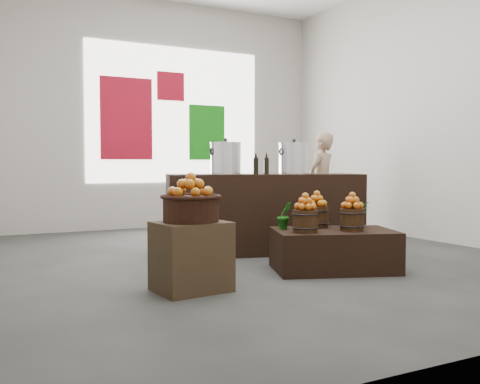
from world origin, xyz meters
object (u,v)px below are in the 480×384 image
crate (191,256)px  stock_pot_left (225,159)px  counter (264,213)px  wicker_basket (191,209)px  stock_pot_center (294,159)px  shopper (321,183)px  display_table (334,250)px

crate → stock_pot_left: bearing=55.6°
counter → crate: bearing=-120.8°
wicker_basket → stock_pot_center: bearing=35.4°
crate → stock_pot_center: (1.98, 1.41, 0.88)m
stock_pot_center → wicker_basket: bearing=-144.6°
crate → wicker_basket: 0.42m
stock_pot_center → shopper: 1.91m
display_table → shopper: bearing=76.7°
stock_pot_center → shopper: bearing=43.5°
crate → wicker_basket: wicker_basket is taller
stock_pot_left → counter: bearing=-15.9°
stock_pot_left → shopper: 2.48m
wicker_basket → shopper: (3.34, 2.70, 0.09)m
stock_pot_left → shopper: (2.21, 1.05, -0.37)m
display_table → stock_pot_left: 1.86m
stock_pot_center → display_table: bearing=-103.6°
crate → counter: size_ratio=0.25×
stock_pot_left → shopper: size_ratio=0.23×
display_table → shopper: (1.66, 2.54, 0.60)m
wicker_basket → stock_pot_left: 2.05m
display_table → shopper: shopper is taller
counter → stock_pot_center: size_ratio=6.47×
crate → display_table: 1.69m
wicker_basket → stock_pot_left: stock_pot_left is taller
wicker_basket → counter: bearing=43.3°
shopper → wicker_basket: bearing=14.5°
display_table → counter: bearing=112.9°
wicker_basket → display_table: 1.76m
stock_pot_left → stock_pot_center: size_ratio=1.00×
crate → display_table: size_ratio=0.49×
counter → shopper: size_ratio=1.50×
display_table → counter: size_ratio=0.51×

